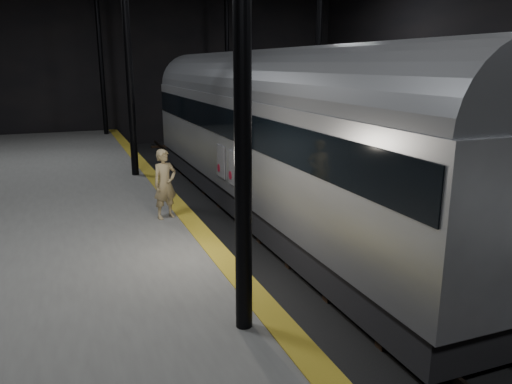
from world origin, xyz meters
TOP-DOWN VIEW (x-y plane):
  - ground at (0.00, 0.00)m, footprint 44.00×44.00m
  - platform_left at (-7.50, 0.00)m, footprint 9.00×43.80m
  - tactile_strip at (-3.25, 0.00)m, footprint 0.50×43.80m
  - track at (0.00, 0.00)m, footprint 2.40×43.00m
  - train at (-0.00, 4.37)m, footprint 3.01×20.12m
  - woman at (-3.80, 2.18)m, footprint 0.80×0.66m

SIDE VIEW (x-z plane):
  - ground at x=0.00m, z-range 0.00..0.00m
  - track at x=0.00m, z-range -0.05..0.19m
  - platform_left at x=-7.50m, z-range 0.00..1.00m
  - tactile_strip at x=-3.25m, z-range 1.00..1.01m
  - woman at x=-3.80m, z-range 1.00..2.88m
  - train at x=0.00m, z-range 0.31..5.69m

